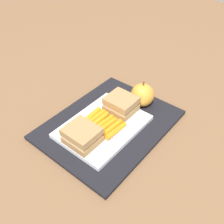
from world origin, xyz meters
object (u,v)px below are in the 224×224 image
Objects in this scene: food_tray at (103,126)px; apple at (142,95)px; sandwich_half_right at (121,104)px; sandwich_half_left at (82,135)px; carrot_sticks_bundle at (103,123)px.

apple is at bearing -8.47° from food_tray.
food_tray is 2.88× the size of sandwich_half_right.
food_tray is at bearing 171.53° from apple.
sandwich_half_left reaches higher than carrot_sticks_bundle.
apple is at bearing -8.56° from carrot_sticks_bundle.
sandwich_half_right reaches higher than carrot_sticks_bundle.
sandwich_half_right is 0.78× the size of carrot_sticks_bundle.
sandwich_half_left reaches higher than food_tray.
food_tray is 2.88× the size of sandwich_half_left.
sandwich_half_right is at bearing 162.77° from apple.
sandwich_half_left is 0.78× the size of carrot_sticks_bundle.
food_tray is 2.87× the size of apple.
apple is at bearing -17.23° from sandwich_half_right.
carrot_sticks_bundle is 0.15m from apple.
sandwich_half_left is at bearing 180.00° from sandwich_half_right.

